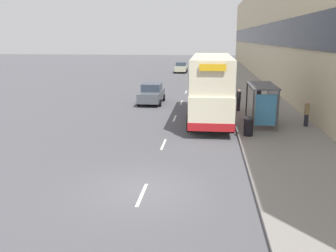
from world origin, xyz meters
name	(u,v)px	position (x,y,z in m)	size (l,w,h in m)	color
ground_plane	(144,190)	(0.00, 0.00, 0.00)	(220.00, 220.00, 0.00)	#515156
pavement	(240,79)	(6.50, 38.50, 0.07)	(5.00, 93.00, 0.14)	gray
terrace_facade	(273,29)	(10.49, 38.50, 6.52)	(3.10, 93.00, 13.05)	#C6B793
lane_mark_0	(142,195)	(0.00, -0.44, 0.01)	(0.12, 2.00, 0.01)	silver
lane_mark_1	(163,144)	(0.00, 6.08, 0.01)	(0.12, 2.00, 0.01)	silver
lane_mark_2	(175,118)	(0.00, 12.59, 0.01)	(0.12, 2.00, 0.01)	silver
lane_mark_3	(181,103)	(0.00, 19.11, 0.01)	(0.12, 2.00, 0.01)	silver
lane_mark_4	(186,92)	(0.00, 25.63, 0.01)	(0.12, 2.00, 0.01)	silver
lane_mark_5	(189,84)	(0.00, 32.14, 0.01)	(0.12, 2.00, 0.01)	silver
lane_mark_6	(192,79)	(0.00, 38.66, 0.01)	(0.12, 2.00, 0.01)	silver
bus_shelter	(265,98)	(5.77, 10.63, 1.88)	(1.60, 4.20, 2.48)	#4C4C51
double_decker_bus_near	(211,87)	(2.47, 12.32, 2.28)	(2.85, 10.39, 4.30)	beige
car_0	(181,67)	(-2.13, 47.76, 0.83)	(1.98, 4.53, 1.65)	#B7B799
car_1	(152,94)	(-2.50, 18.52, 0.84)	(1.97, 4.40, 1.69)	#4C5156
pedestrian_at_shelter	(239,100)	(4.55, 15.19, 0.97)	(0.32, 0.32, 1.62)	#23232D
pedestrian_1	(307,113)	(8.32, 10.55, 0.95)	(0.31, 0.31, 1.58)	#23232D
pedestrian_2	(259,99)	(6.02, 15.33, 1.05)	(0.35, 0.35, 1.77)	#23232D
litter_bin	(248,126)	(4.55, 7.86, 0.67)	(0.55, 0.55, 1.05)	black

